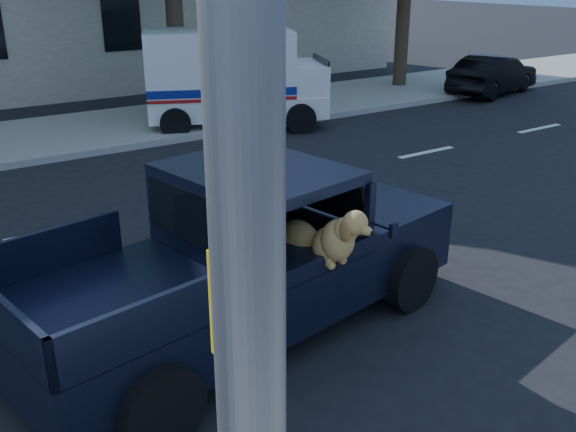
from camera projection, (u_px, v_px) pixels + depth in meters
name	position (u px, v px, depth m)	size (l,w,h in m)	color
ground	(142.00, 324.00, 7.33)	(120.00, 120.00, 0.00)	black
lane_stripes	(176.00, 205.00, 10.99)	(21.60, 0.14, 0.01)	silver
pickup_truck	(237.00, 282.00, 6.96)	(5.41, 2.97, 1.84)	black
mail_truck	(232.00, 85.00, 16.06)	(4.82, 3.62, 2.40)	silver
parked_sedan	(493.00, 75.00, 20.38)	(3.73, 1.30, 1.23)	black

